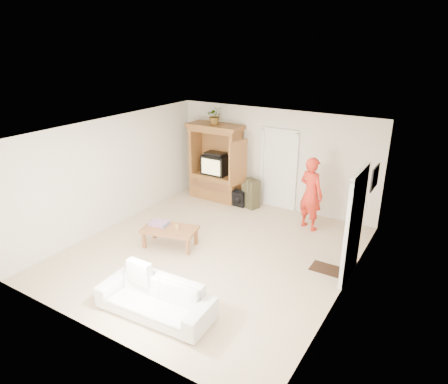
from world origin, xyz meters
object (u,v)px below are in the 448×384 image
at_px(coffee_table, 170,230).
at_px(armoire, 216,167).
at_px(man, 311,194).
at_px(sofa, 155,298).

bearing_deg(coffee_table, armoire, 88.24).
bearing_deg(armoire, man, -9.47).
bearing_deg(armoire, sofa, -68.50).
xyz_separation_m(sofa, coffee_table, (-1.23, 1.91, 0.09)).
height_order(armoire, man, armoire).
distance_m(armoire, coffee_table, 3.05).
relative_size(armoire, coffee_table, 1.64).
xyz_separation_m(armoire, man, (2.91, -0.49, -0.03)).
bearing_deg(sofa, man, 73.52).
xyz_separation_m(armoire, coffee_table, (0.67, -2.92, -0.53)).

